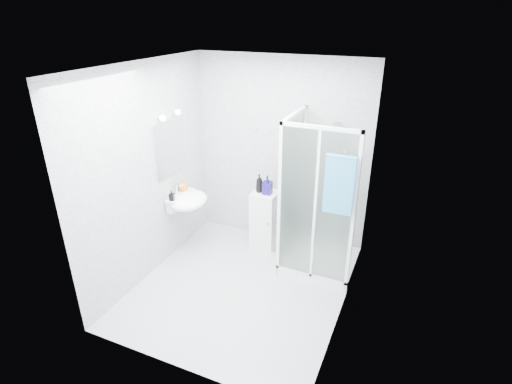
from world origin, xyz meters
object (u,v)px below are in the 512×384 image
at_px(shampoo_bottle_b, 267,185).
at_px(shower_enclosure, 314,238).
at_px(hand_towel, 339,184).
at_px(soap_dispenser_orange, 183,185).
at_px(soap_dispenser_black, 172,196).
at_px(wall_basin, 187,200).
at_px(storage_cabinet, 265,219).
at_px(shampoo_bottle_a, 259,183).

bearing_deg(shampoo_bottle_b, shower_enclosure, -18.23).
distance_m(shower_enclosure, hand_towel, 1.10).
bearing_deg(hand_towel, soap_dispenser_orange, 174.63).
bearing_deg(soap_dispenser_black, hand_towel, 2.88).
bearing_deg(hand_towel, soap_dispenser_black, -177.12).
bearing_deg(shower_enclosure, wall_basin, -169.19).
bearing_deg(storage_cabinet, wall_basin, -144.81).
xyz_separation_m(storage_cabinet, shampoo_bottle_a, (-0.08, -0.01, 0.54)).
height_order(shampoo_bottle_a, shampoo_bottle_b, shampoo_bottle_b).
bearing_deg(hand_towel, shower_enclosure, 129.70).
bearing_deg(shower_enclosure, storage_cabinet, 160.90).
distance_m(shampoo_bottle_b, soap_dispenser_orange, 1.13).
bearing_deg(shampoo_bottle_a, soap_dispenser_black, -139.39).
xyz_separation_m(shampoo_bottle_a, shampoo_bottle_b, (0.12, -0.01, 0.00)).
distance_m(hand_towel, shampoo_bottle_a, 1.44).
bearing_deg(shampoo_bottle_a, hand_towel, -28.85).
height_order(wall_basin, soap_dispenser_black, wall_basin).
height_order(wall_basin, soap_dispenser_orange, soap_dispenser_orange).
relative_size(wall_basin, shampoo_bottle_b, 2.15).
relative_size(storage_cabinet, soap_dispenser_black, 6.04).
height_order(wall_basin, shampoo_bottle_a, shampoo_bottle_a).
distance_m(hand_towel, soap_dispenser_black, 2.14).
bearing_deg(shampoo_bottle_a, shower_enclosure, -16.62).
relative_size(wall_basin, soap_dispenser_orange, 3.39).
height_order(storage_cabinet, soap_dispenser_black, soap_dispenser_black).
bearing_deg(wall_basin, shower_enclosure, 10.81).
distance_m(shower_enclosure, wall_basin, 1.72).
distance_m(shampoo_bottle_a, shampoo_bottle_b, 0.12).
height_order(wall_basin, storage_cabinet, wall_basin).
relative_size(shower_enclosure, shampoo_bottle_b, 7.67).
bearing_deg(shampoo_bottle_a, storage_cabinet, 9.72).
height_order(shower_enclosure, wall_basin, shower_enclosure).
bearing_deg(shampoo_bottle_a, soap_dispenser_orange, -153.37).
relative_size(shampoo_bottle_a, shampoo_bottle_b, 0.98).
bearing_deg(soap_dispenser_black, soap_dispenser_orange, 94.99).
xyz_separation_m(wall_basin, soap_dispenser_black, (-0.10, -0.19, 0.13)).
relative_size(storage_cabinet, hand_towel, 1.22).
distance_m(wall_basin, hand_towel, 2.08).
distance_m(shower_enclosure, shampoo_bottle_b, 0.93).
bearing_deg(wall_basin, storage_cabinet, 33.93).
xyz_separation_m(soap_dispenser_orange, soap_dispenser_black, (0.03, -0.30, -0.01)).
height_order(storage_cabinet, soap_dispenser_orange, soap_dispenser_orange).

